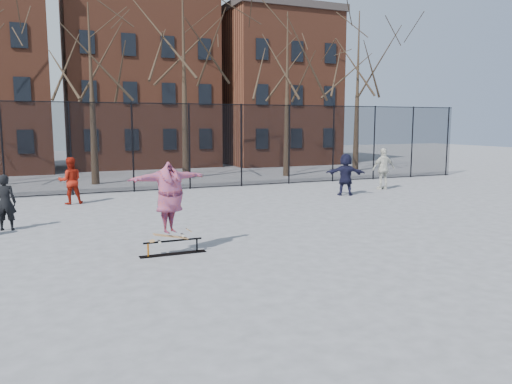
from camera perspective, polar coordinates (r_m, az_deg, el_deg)
name	(u,v)px	position (r m, az deg, el deg)	size (l,w,h in m)	color
ground	(296,262)	(11.31, 4.55, -7.95)	(100.00, 100.00, 0.00)	slate
skate_rail	(173,249)	(12.03, -9.46, -6.40)	(1.58, 0.24, 0.35)	black
skateboard	(171,238)	(11.95, -9.73, -5.19)	(0.88, 0.21, 0.11)	#A37D41
skater	(170,201)	(11.79, -9.83, -0.98)	(2.05, 0.56, 1.67)	#433687
bystander_black	(5,202)	(16.06, -26.75, -1.07)	(0.60, 0.39, 1.63)	black
bystander_red	(70,181)	(20.30, -20.46, 1.21)	(0.87, 0.68, 1.79)	#9B1B0D
bystander_white	(384,169)	(23.97, 14.37, 2.58)	(1.13, 0.47, 1.93)	silver
bystander_navy	(346,174)	(21.68, 10.20, 2.00)	(1.67, 0.53, 1.80)	#181831
fence	(164,146)	(23.21, -10.52, 5.23)	(34.03, 0.07, 4.00)	black
tree_row	(139,39)	(27.54, -13.28, 16.62)	(33.66, 7.46, 10.67)	black
rowhouses	(131,79)	(36.22, -14.13, 12.39)	(29.00, 7.00, 13.00)	brown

